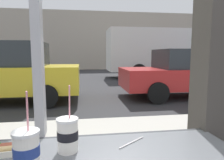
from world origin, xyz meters
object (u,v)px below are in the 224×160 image
object	(u,v)px
box_truck	(160,52)
soda_cup_left	(26,150)
parked_car_yellow	(3,72)
parked_car_red	(189,72)
soda_cup_right	(68,134)

from	to	relation	value
box_truck	soda_cup_left	bearing A→B (deg)	-113.67
parked_car_yellow	parked_car_red	world-z (taller)	parked_car_yellow
parked_car_red	box_truck	xyz separation A→B (m)	(1.25, 5.87, 0.79)
soda_cup_right	box_truck	world-z (taller)	box_truck
soda_cup_right	parked_car_red	xyz separation A→B (m)	(3.68, 5.58, -0.25)
soda_cup_left	parked_car_yellow	size ratio (longest dim) A/B	0.07
box_truck	parked_car_red	bearing A→B (deg)	-102.02
soda_cup_left	parked_car_red	distance (m)	6.89
soda_cup_right	parked_car_red	world-z (taller)	parked_car_red
soda_cup_left	parked_car_red	bearing A→B (deg)	56.19
parked_car_yellow	box_truck	world-z (taller)	box_truck
parked_car_yellow	box_truck	bearing A→B (deg)	39.22
soda_cup_left	box_truck	world-z (taller)	box_truck
soda_cup_right	parked_car_red	bearing A→B (deg)	56.58
parked_car_yellow	box_truck	size ratio (longest dim) A/B	0.66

